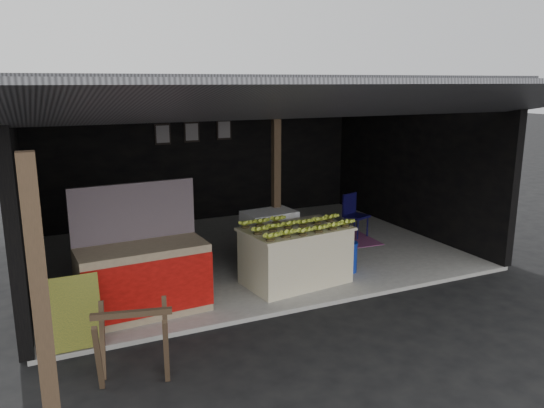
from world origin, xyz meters
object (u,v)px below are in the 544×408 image
neighbor_stall (143,276)px  sawhorse (133,337)px  plastic_chair (353,212)px  white_crate (269,239)px  water_barrel (347,258)px  banana_table (296,255)px

neighbor_stall → sawhorse: neighbor_stall is taller
sawhorse → plastic_chair: size_ratio=0.99×
neighbor_stall → plastic_chair: (4.31, 1.80, -0.01)m
white_crate → sawhorse: white_crate is taller
white_crate → neighbor_stall: neighbor_stall is taller
sawhorse → water_barrel: size_ratio=1.83×
white_crate → neighbor_stall: bearing=-161.9°
sawhorse → water_barrel: (3.56, 1.66, -0.20)m
white_crate → water_barrel: bearing=-43.9°
neighbor_stall → water_barrel: (3.16, 0.19, -0.27)m
neighbor_stall → white_crate: bearing=20.3°
water_barrel → white_crate: bearing=141.7°
plastic_chair → sawhorse: bearing=-164.8°
white_crate → plastic_chair: white_crate is taller
water_barrel → plastic_chair: (1.16, 1.61, 0.25)m
plastic_chair → white_crate: bearing=-178.0°
banana_table → white_crate: 0.84m
banana_table → white_crate: white_crate is taller
sawhorse → white_crate: bearing=56.1°
banana_table → sawhorse: banana_table is taller
white_crate → water_barrel: 1.26m
banana_table → sawhorse: (-2.62, -1.59, 0.00)m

